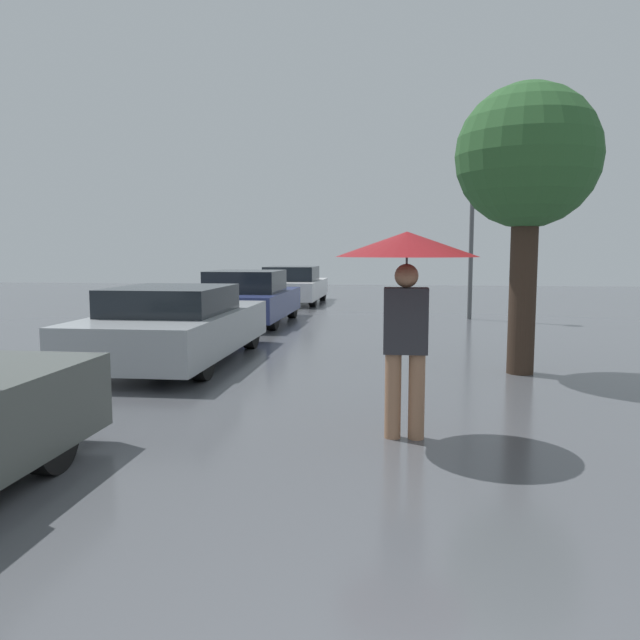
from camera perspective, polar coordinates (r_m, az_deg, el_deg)
name	(u,v)px	position (r m, az deg, el deg)	size (l,w,h in m)	color
pedestrian	(407,265)	(5.51, 7.93, 4.96)	(1.25, 1.25, 1.84)	#9E7051
parked_car_second	(176,325)	(9.69, -13.00, -0.46)	(1.82, 4.37, 1.15)	#9EA3A8
parked_car_third	(248,298)	(14.59, -6.62, 1.98)	(1.84, 3.99, 1.23)	navy
parked_car_farthest	(293,286)	(20.11, -2.52, 3.15)	(1.82, 4.03, 1.18)	silver
tree	(527,162)	(8.96, 18.42, 13.57)	(1.90, 1.90, 3.88)	#38281E
street_lamp	(473,179)	(15.82, 13.81, 12.42)	(0.39, 0.39, 4.62)	#515456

